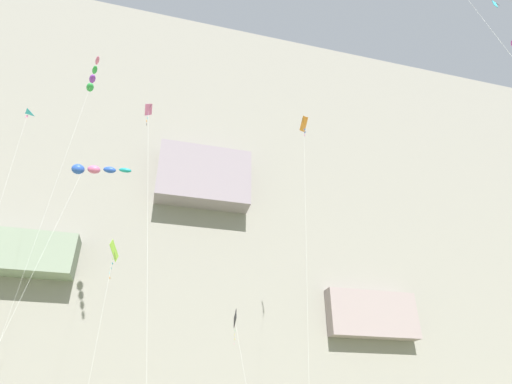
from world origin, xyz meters
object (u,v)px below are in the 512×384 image
object	(u,v)px
kite_delta_front_field	(19,134)
kite_windsock_far_right	(92,170)
kite_windsock_high_right	(92,80)
kite_diamond_near_cliff	(148,122)
kite_diamond_upper_left	(236,322)
kite_diamond_low_left	(304,131)
kite_diamond_low_right	(113,255)

from	to	relation	value
kite_delta_front_field	kite_windsock_far_right	xyz separation A→B (m)	(10.76, -12.68, -10.78)
kite_delta_front_field	kite_windsock_high_right	xyz separation A→B (m)	(7.68, -7.14, 3.18)
kite_delta_front_field	kite_windsock_far_right	bearing A→B (deg)	-49.69
kite_windsock_far_right	kite_diamond_near_cliff	distance (m)	6.06
kite_delta_front_field	kite_diamond_upper_left	size ratio (longest dim) A/B	2.77
kite_diamond_low_left	kite_diamond_low_right	distance (m)	24.78
kite_diamond_upper_left	kite_diamond_low_left	bearing A→B (deg)	-23.22
kite_windsock_far_right	kite_diamond_upper_left	distance (m)	18.47
kite_diamond_low_right	kite_diamond_low_left	bearing A→B (deg)	-0.12
kite_windsock_far_right	kite_diamond_near_cliff	world-z (taller)	kite_diamond_near_cliff
kite_windsock_far_right	kite_diamond_upper_left	bearing A→B (deg)	33.87
kite_windsock_far_right	kite_windsock_high_right	bearing A→B (deg)	119.10
kite_delta_front_field	kite_diamond_near_cliff	distance (m)	20.55
kite_windsock_high_right	kite_diamond_near_cliff	distance (m)	12.95
kite_windsock_far_right	kite_diamond_near_cliff	size ratio (longest dim) A/B	0.75
kite_diamond_near_cliff	kite_diamond_low_left	bearing A→B (deg)	22.13
kite_diamond_low_right	kite_diamond_near_cliff	bearing A→B (deg)	-76.86
kite_delta_front_field	kite_diamond_low_right	xyz separation A→B (m)	(12.78, -6.59, -15.36)
kite_diamond_upper_left	kite_windsock_high_right	bearing A→B (deg)	-168.13
kite_diamond_upper_left	kite_diamond_near_cliff	distance (m)	19.50
kite_windsock_high_right	kite_diamond_low_left	distance (m)	23.47
kite_diamond_upper_left	kite_diamond_low_right	bearing A→B (deg)	-165.66
kite_windsock_far_right	kite_diamond_low_right	distance (m)	7.89
kite_diamond_upper_left	kite_diamond_low_right	world-z (taller)	kite_diamond_low_right
kite_delta_front_field	kite_diamond_low_left	size ratio (longest dim) A/B	0.98
kite_windsock_high_right	kite_diamond_near_cliff	bearing A→B (deg)	-43.10
kite_windsock_far_right	kite_diamond_low_left	xyz separation A→B (m)	(20.31, 6.06, 12.14)
kite_delta_front_field	kite_diamond_low_right	world-z (taller)	kite_delta_front_field
kite_delta_front_field	kite_diamond_upper_left	world-z (taller)	kite_delta_front_field
kite_diamond_low_left	kite_windsock_high_right	bearing A→B (deg)	-178.73
kite_diamond_low_left	kite_delta_front_field	bearing A→B (deg)	167.96
kite_delta_front_field	kite_diamond_near_cliff	world-z (taller)	kite_delta_front_field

